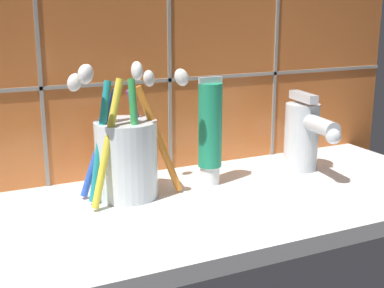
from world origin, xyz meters
The scene contains 5 objects.
sink_counter centered at (0.00, 0.00, 1.00)cm, with size 71.85×29.18×2.00cm, color white.
tile_wall_backsplash centered at (0.01, 14.83, 20.06)cm, with size 81.85×1.72×40.10cm.
toothbrush_cup centered at (-7.86, 5.60, 7.56)cm, with size 15.08×8.78×17.56cm.
toothpaste_tube centered at (3.99, 5.68, 9.21)cm, with size 3.36×3.20×14.53cm.
sink_faucet centered at (18.91, 4.81, 7.54)cm, with size 4.97×12.22×11.42cm.
Camera 1 is at (-28.23, -55.68, 25.65)cm, focal length 50.00 mm.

